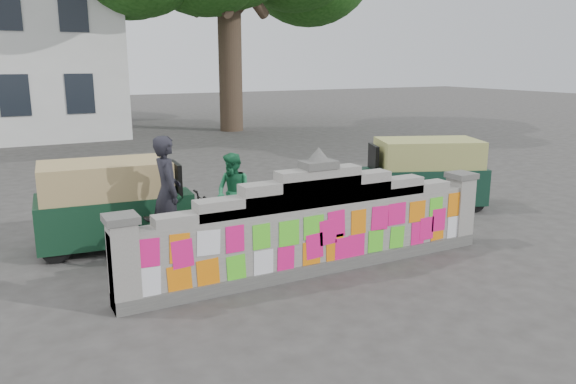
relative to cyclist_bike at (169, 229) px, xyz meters
name	(u,v)px	position (x,y,z in m)	size (l,w,h in m)	color
ground	(317,271)	(1.92, -1.64, -0.55)	(100.00, 100.00, 0.00)	#383533
parapet_wall	(318,226)	(1.92, -1.64, 0.20)	(6.48, 0.44, 2.01)	#4C4C49
cyclist_bike	(169,229)	(0.00, 0.00, 0.00)	(0.73, 2.10, 1.10)	black
cyclist_rider	(168,206)	(0.00, 0.00, 0.38)	(0.68, 0.45, 1.87)	black
pedestrian	(233,193)	(1.57, 0.95, 0.23)	(0.76, 0.59, 1.57)	#207848
rickshaw_left	(112,203)	(-0.69, 1.21, 0.26)	(2.87, 1.53, 1.56)	#113420
rickshaw_right	(424,172)	(6.16, 0.70, 0.26)	(2.91, 2.14, 1.57)	#103123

